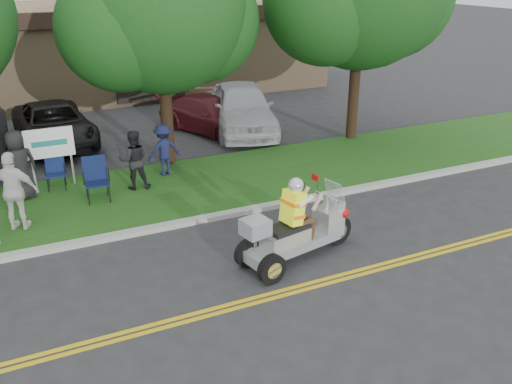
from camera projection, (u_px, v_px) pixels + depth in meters
name	position (u px, v px, depth m)	size (l,w,h in m)	color
ground	(252.00, 285.00, 10.49)	(120.00, 120.00, 0.00)	#28282B
centerline_near	(265.00, 300.00, 10.00)	(60.00, 0.10, 0.01)	gold
centerline_far	(261.00, 296.00, 10.13)	(60.00, 0.10, 0.01)	gold
curb	(199.00, 220.00, 13.01)	(60.00, 0.25, 0.12)	#A8A89E
grass_verge	(173.00, 189.00, 14.80)	(60.00, 4.00, 0.10)	#234813
commercial_building	(128.00, 46.00, 26.32)	(18.00, 8.20, 4.00)	#9E7F5B
tree_mid	(162.00, 14.00, 15.00)	(5.88, 4.80, 7.05)	#332114
business_sign	(50.00, 146.00, 14.38)	(1.25, 0.06, 1.75)	silver
trike_scooter	(296.00, 232.00, 11.10)	(2.85, 1.20, 1.87)	black
lawn_chair_a	(96.00, 176.00, 13.82)	(0.62, 0.64, 1.12)	black
lawn_chair_b	(55.00, 169.00, 14.57)	(0.56, 0.58, 0.95)	black
spectator_adult_mid	(134.00, 160.00, 14.41)	(0.78, 0.61, 1.61)	black
spectator_adult_right	(14.00, 191.00, 12.15)	(1.08, 0.45, 1.84)	silver
spectator_chair_a	(164.00, 150.00, 15.38)	(0.96, 0.55, 1.49)	#161A3F
spectator_chair_b	(19.00, 165.00, 13.76)	(0.89, 0.58, 1.82)	black
parked_car_mid	(54.00, 124.00, 18.41)	(2.26, 4.90, 1.36)	black
parked_car_right	(211.00, 115.00, 19.72)	(1.79, 4.39, 1.27)	#461014
parked_car_far_right	(242.00, 107.00, 19.74)	(2.09, 5.20, 1.77)	#B8BABF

